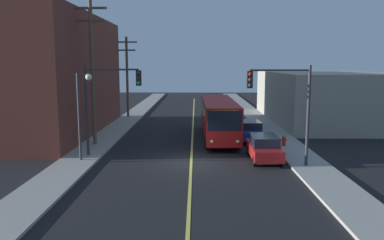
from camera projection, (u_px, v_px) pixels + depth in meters
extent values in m
plane|color=black|center=(191.00, 162.00, 24.69)|extent=(120.00, 120.00, 0.00)
cube|color=gray|center=(112.00, 133.00, 34.65)|extent=(2.50, 90.00, 0.15)
cube|color=gray|center=(273.00, 133.00, 34.50)|extent=(2.50, 90.00, 0.15)
cube|color=#D8CC4C|center=(193.00, 125.00, 39.53)|extent=(0.16, 60.00, 0.01)
cube|color=brown|center=(41.00, 75.00, 34.26)|extent=(10.00, 20.12, 10.46)
cube|color=black|center=(98.00, 115.00, 34.74)|extent=(0.06, 14.09, 1.30)
cube|color=black|center=(97.00, 80.00, 34.27)|extent=(0.06, 14.09, 1.30)
cube|color=black|center=(95.00, 43.00, 33.81)|extent=(0.06, 14.09, 1.30)
cube|color=gray|center=(327.00, 97.00, 41.66)|extent=(12.00, 19.70, 5.32)
cube|color=black|center=(272.00, 107.00, 41.87)|extent=(0.06, 13.79, 1.30)
cube|color=maroon|center=(219.00, 117.00, 32.39)|extent=(2.72, 12.03, 2.75)
cube|color=black|center=(225.00, 121.00, 26.39)|extent=(2.35, 0.11, 1.40)
cube|color=black|center=(214.00, 102.00, 38.21)|extent=(2.30, 0.11, 1.10)
cube|color=black|center=(204.00, 110.00, 32.31)|extent=(0.20, 10.20, 1.10)
cube|color=black|center=(234.00, 110.00, 32.32)|extent=(0.20, 10.20, 1.10)
cube|color=orange|center=(225.00, 112.00, 26.32)|extent=(1.79, 0.08, 0.30)
sphere|color=#F9D872|center=(212.00, 142.00, 26.56)|extent=(0.24, 0.24, 0.24)
sphere|color=#F9D872|center=(238.00, 142.00, 26.57)|extent=(0.24, 0.24, 0.24)
cylinder|color=black|center=(207.00, 142.00, 28.42)|extent=(0.31, 1.00, 1.00)
cylinder|color=black|center=(238.00, 142.00, 28.43)|extent=(0.31, 1.00, 1.00)
cylinder|color=black|center=(204.00, 125.00, 36.04)|extent=(0.31, 1.00, 1.00)
cylinder|color=black|center=(228.00, 125.00, 36.05)|extent=(0.31, 1.00, 1.00)
cube|color=maroon|center=(264.00, 150.00, 25.02)|extent=(1.83, 4.41, 0.70)
cube|color=black|center=(264.00, 140.00, 24.92)|extent=(1.64, 2.48, 0.60)
cylinder|color=black|center=(255.00, 161.00, 23.60)|extent=(0.22, 0.64, 0.64)
cylinder|color=black|center=(281.00, 161.00, 23.57)|extent=(0.22, 0.64, 0.64)
cylinder|color=black|center=(249.00, 150.00, 26.56)|extent=(0.22, 0.64, 0.64)
cylinder|color=black|center=(272.00, 150.00, 26.54)|extent=(0.22, 0.64, 0.64)
cube|color=navy|center=(249.00, 132.00, 31.42)|extent=(1.95, 4.46, 0.70)
cube|color=black|center=(250.00, 125.00, 31.33)|extent=(1.70, 2.52, 0.60)
cylinder|color=black|center=(242.00, 140.00, 29.97)|extent=(0.24, 0.65, 0.64)
cylinder|color=black|center=(263.00, 140.00, 30.01)|extent=(0.24, 0.65, 0.64)
cylinder|color=black|center=(237.00, 133.00, 32.94)|extent=(0.24, 0.65, 0.64)
cylinder|color=black|center=(256.00, 133.00, 32.98)|extent=(0.24, 0.65, 0.64)
cylinder|color=brown|center=(93.00, 74.00, 28.69)|extent=(0.28, 0.28, 10.68)
cube|color=#4C3D2D|center=(90.00, 8.00, 28.00)|extent=(2.40, 0.16, 0.16)
cube|color=#4C3D2D|center=(91.00, 21.00, 28.13)|extent=(2.00, 0.16, 0.16)
cylinder|color=brown|center=(127.00, 77.00, 44.11)|extent=(0.28, 0.28, 9.09)
cube|color=#4C3D2D|center=(126.00, 42.00, 43.54)|extent=(2.40, 0.16, 0.16)
cube|color=#4C3D2D|center=(127.00, 50.00, 43.67)|extent=(2.00, 0.16, 0.16)
cylinder|color=#2D2D33|center=(87.00, 111.00, 25.53)|extent=(0.18, 0.18, 6.00)
cylinder|color=#2D2D33|center=(112.00, 69.00, 25.12)|extent=(3.50, 0.12, 0.12)
cube|color=black|center=(139.00, 78.00, 25.18)|extent=(0.32, 0.36, 1.00)
sphere|color=#2D2D2D|center=(138.00, 73.00, 24.95)|extent=(0.22, 0.22, 0.22)
sphere|color=#2D2D2D|center=(138.00, 78.00, 25.00)|extent=(0.22, 0.22, 0.22)
sphere|color=green|center=(138.00, 83.00, 25.04)|extent=(0.22, 0.22, 0.22)
cylinder|color=#2D2D33|center=(308.00, 116.00, 22.86)|extent=(0.18, 0.18, 6.00)
cylinder|color=#2D2D33|center=(280.00, 70.00, 22.49)|extent=(3.50, 0.12, 0.12)
cube|color=black|center=(250.00, 80.00, 22.59)|extent=(0.32, 0.36, 1.00)
sphere|color=red|center=(250.00, 74.00, 22.35)|extent=(0.22, 0.22, 0.22)
sphere|color=#2D2D2D|center=(250.00, 80.00, 22.40)|extent=(0.22, 0.22, 0.22)
sphere|color=#2D2D2D|center=(250.00, 85.00, 22.44)|extent=(0.22, 0.22, 0.22)
cylinder|color=#38383D|center=(79.00, 117.00, 24.21)|extent=(0.16, 0.16, 5.50)
cylinder|color=#38383D|center=(83.00, 75.00, 23.83)|extent=(0.70, 0.10, 0.10)
sphere|color=#EAE5C6|center=(89.00, 77.00, 23.84)|extent=(0.40, 0.40, 0.40)
cylinder|color=red|center=(284.00, 141.00, 28.69)|extent=(0.26, 0.26, 0.70)
sphere|color=gold|center=(284.00, 136.00, 28.64)|extent=(0.24, 0.24, 0.24)
cylinder|color=red|center=(282.00, 140.00, 28.68)|extent=(0.12, 0.10, 0.10)
cylinder|color=red|center=(286.00, 140.00, 28.68)|extent=(0.12, 0.10, 0.10)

